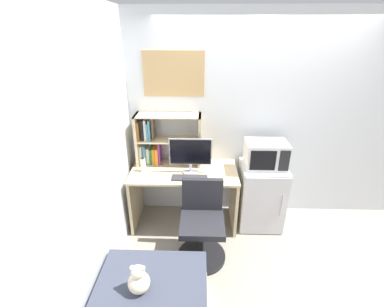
% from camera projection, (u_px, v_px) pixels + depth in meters
% --- Properties ---
extents(wall_back, '(6.40, 0.04, 2.60)m').
position_uv_depth(wall_back, '(288.00, 122.00, 3.34)').
color(wall_back, silver).
rests_on(wall_back, ground_plane).
extents(wall_left, '(0.04, 4.40, 2.60)m').
position_uv_depth(wall_left, '(73.00, 189.00, 1.93)').
color(wall_left, silver).
rests_on(wall_left, ground_plane).
extents(desk, '(1.31, 0.66, 0.77)m').
position_uv_depth(desk, '(184.00, 187.00, 3.38)').
color(desk, beige).
rests_on(desk, ground_plane).
extents(hutch_bookshelf, '(0.81, 0.27, 0.65)m').
position_uv_depth(hutch_bookshelf, '(158.00, 140.00, 3.35)').
color(hutch_bookshelf, beige).
rests_on(hutch_bookshelf, desk).
extents(monitor, '(0.50, 0.19, 0.44)m').
position_uv_depth(monitor, '(190.00, 154.00, 3.14)').
color(monitor, '#B7B7BC').
rests_on(monitor, desk).
extents(keyboard, '(0.42, 0.13, 0.02)m').
position_uv_depth(keyboard, '(190.00, 178.00, 3.10)').
color(keyboard, '#333338').
rests_on(keyboard, desk).
extents(computer_mouse, '(0.07, 0.09, 0.03)m').
position_uv_depth(computer_mouse, '(217.00, 178.00, 3.08)').
color(computer_mouse, silver).
rests_on(computer_mouse, desk).
extents(water_bottle, '(0.06, 0.06, 0.19)m').
position_uv_depth(water_bottle, '(143.00, 165.00, 3.24)').
color(water_bottle, silver).
rests_on(water_bottle, desk).
extents(mini_fridge, '(0.54, 0.53, 0.84)m').
position_uv_depth(mini_fridge, '(261.00, 195.00, 3.42)').
color(mini_fridge, silver).
rests_on(mini_fridge, ground_plane).
extents(microwave, '(0.48, 0.34, 0.32)m').
position_uv_depth(microwave, '(266.00, 155.00, 3.18)').
color(microwave, silver).
rests_on(microwave, mini_fridge).
extents(desk_chair, '(0.54, 0.54, 0.90)m').
position_uv_depth(desk_chair, '(202.00, 226.00, 2.93)').
color(desk_chair, black).
rests_on(desk_chair, ground_plane).
extents(bed, '(0.96, 0.83, 0.41)m').
position_uv_depth(bed, '(152.00, 304.00, 2.30)').
color(bed, beige).
rests_on(bed, ground_plane).
extents(teddy_bear, '(0.18, 0.18, 0.27)m').
position_uv_depth(teddy_bear, '(139.00, 280.00, 2.13)').
color(teddy_bear, beige).
rests_on(teddy_bear, bed).
extents(wall_corkboard, '(0.72, 0.02, 0.52)m').
position_uv_depth(wall_corkboard, '(174.00, 74.00, 3.11)').
color(wall_corkboard, tan).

